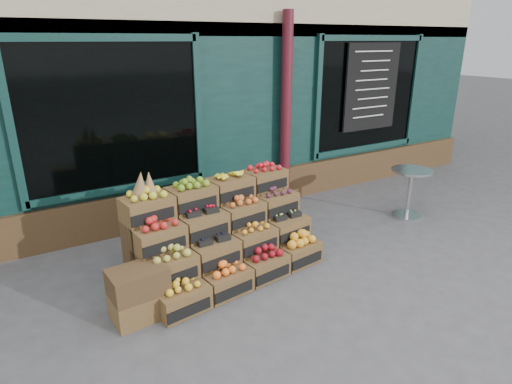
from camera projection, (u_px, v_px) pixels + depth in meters
ground at (297, 267)px, 5.48m from camera, size 60.00×60.00×0.00m
shop_facade at (154, 58)px, 8.79m from camera, size 12.00×6.24×4.80m
crate_display at (223, 237)px, 5.31m from camera, size 2.38×1.37×1.41m
spare_crates at (139, 293)px, 4.41m from camera, size 0.60×0.43×0.57m
bistro_table at (410, 188)px, 6.90m from camera, size 0.64×0.64×0.80m
shopkeeper at (110, 152)px, 6.69m from camera, size 0.83×0.58×2.19m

